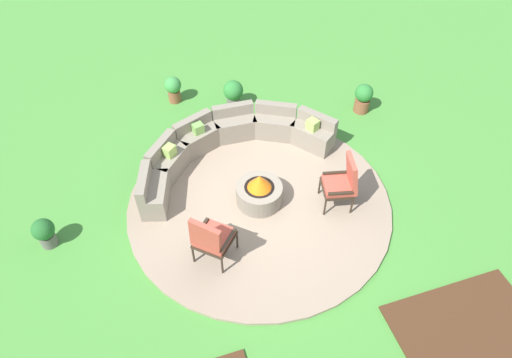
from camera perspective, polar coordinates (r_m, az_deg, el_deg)
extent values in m
plane|color=#478C38|center=(8.49, 0.41, -3.03)|extent=(24.00, 24.00, 0.00)
cylinder|color=gray|center=(8.47, 0.41, -2.89)|extent=(4.88, 4.88, 0.06)
cube|color=#472B19|center=(7.76, 25.41, -17.07)|extent=(2.20, 1.57, 0.04)
cylinder|color=gray|center=(8.30, 0.42, -1.90)|extent=(0.85, 0.85, 0.38)
cylinder|color=black|center=(8.18, 0.43, -1.15)|extent=(0.55, 0.55, 0.06)
cone|color=orange|center=(8.06, 0.44, -0.34)|extent=(0.44, 0.44, 0.28)
cube|color=gray|center=(9.44, 7.10, 5.34)|extent=(0.88, 0.96, 0.48)
cube|color=gray|center=(9.31, 7.76, 7.50)|extent=(0.64, 0.79, 0.25)
cube|color=gray|center=(9.62, 2.34, 6.64)|extent=(0.97, 0.80, 0.48)
cube|color=gray|center=(9.51, 2.53, 8.87)|extent=(0.84, 0.54, 0.25)
cube|color=gray|center=(9.59, -2.68, 6.48)|extent=(0.88, 0.48, 0.48)
cube|color=gray|center=(9.48, -2.96, 8.71)|extent=(0.87, 0.19, 0.25)
cube|color=gray|center=(9.36, -7.29, 4.88)|extent=(0.97, 0.75, 0.48)
cube|color=gray|center=(9.22, -8.03, 7.02)|extent=(0.85, 0.49, 0.25)
cube|color=gray|center=(8.95, -10.82, 1.97)|extent=(0.91, 0.94, 0.48)
cube|color=gray|center=(8.77, -11.95, 3.93)|extent=(0.69, 0.75, 0.25)
cube|color=gray|center=(8.42, -12.60, -1.95)|extent=(0.67, 0.95, 0.48)
cube|color=gray|center=(8.19, -13.99, -0.28)|extent=(0.39, 0.87, 0.25)
cube|color=#93B756|center=(9.18, 7.14, 6.82)|extent=(0.26, 0.28, 0.22)
cube|color=#93B756|center=(8.69, -10.85, 3.51)|extent=(0.28, 0.27, 0.21)
cube|color=#70A34C|center=(9.10, -7.30, 6.34)|extent=(0.24, 0.22, 0.20)
cylinder|color=#2D2319|center=(7.82, -5.91, -6.40)|extent=(0.04, 0.04, 0.38)
cylinder|color=#2D2319|center=(7.66, -2.38, -7.71)|extent=(0.04, 0.04, 0.38)
cylinder|color=#2D2319|center=(7.55, -7.91, -9.43)|extent=(0.04, 0.04, 0.38)
cylinder|color=#2D2319|center=(7.38, -4.28, -10.88)|extent=(0.04, 0.04, 0.38)
cube|color=#2D2319|center=(7.42, -5.23, -7.62)|extent=(0.82, 0.82, 0.05)
cube|color=#B24738|center=(7.36, -5.27, -7.30)|extent=(0.75, 0.75, 0.09)
cube|color=#B24738|center=(6.99, -6.41, -7.35)|extent=(0.45, 0.51, 0.76)
cube|color=#2D2319|center=(7.40, -7.04, -6.34)|extent=(0.37, 0.41, 0.04)
cube|color=#2D2319|center=(7.23, -3.51, -7.67)|extent=(0.37, 0.41, 0.04)
cylinder|color=#2D2319|center=(8.18, 8.67, -3.58)|extent=(0.04, 0.04, 0.38)
cylinder|color=#2D2319|center=(8.51, 8.01, -0.91)|extent=(0.04, 0.04, 0.38)
cylinder|color=#2D2319|center=(8.29, 11.97, -3.32)|extent=(0.04, 0.04, 0.38)
cylinder|color=#2D2319|center=(8.62, 11.18, -0.70)|extent=(0.04, 0.04, 0.38)
cube|color=#2D2319|center=(8.24, 10.15, -1.11)|extent=(0.63, 0.66, 0.05)
cube|color=#B24738|center=(8.19, 10.21, -0.78)|extent=(0.58, 0.61, 0.09)
cube|color=#B24738|center=(8.05, 12.00, 0.66)|extent=(0.28, 0.56, 0.66)
cube|color=#2D2319|center=(7.98, 10.64, -1.76)|extent=(0.45, 0.15, 0.04)
cube|color=#2D2319|center=(8.31, 9.91, 0.78)|extent=(0.45, 0.15, 0.04)
cylinder|color=#605B56|center=(10.60, -2.82, 9.75)|extent=(0.32, 0.32, 0.26)
sphere|color=#2D7A33|center=(10.42, -2.88, 11.10)|extent=(0.45, 0.45, 0.45)
cylinder|color=#605B56|center=(8.59, -24.69, -6.91)|extent=(0.28, 0.28, 0.25)
sphere|color=#236028|center=(8.39, -25.27, -5.77)|extent=(0.38, 0.38, 0.38)
sphere|color=#E55638|center=(8.33, -25.14, -5.41)|extent=(0.13, 0.13, 0.13)
cylinder|color=brown|center=(10.70, 13.16, 9.03)|extent=(0.34, 0.34, 0.31)
sphere|color=#2D7A33|center=(10.51, 13.47, 10.50)|extent=(0.40, 0.40, 0.40)
sphere|color=yellow|center=(10.48, 13.80, 10.92)|extent=(0.15, 0.15, 0.15)
cylinder|color=brown|center=(10.91, -10.22, 10.29)|extent=(0.29, 0.29, 0.29)
sphere|color=#3D8E42|center=(10.74, -10.43, 11.59)|extent=(0.38, 0.38, 0.38)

